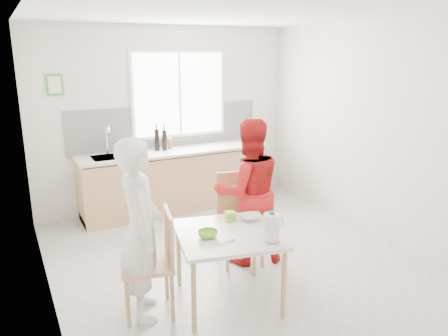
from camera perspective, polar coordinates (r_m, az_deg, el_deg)
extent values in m
plane|color=#B7B7B2|center=(5.12, 2.02, -12.06)|extent=(4.50, 4.50, 0.00)
plane|color=silver|center=(6.68, -7.46, 6.48)|extent=(4.00, 0.00, 4.00)
plane|color=silver|center=(3.00, 24.02, -5.51)|extent=(4.00, 0.00, 4.00)
plane|color=silver|center=(4.09, -23.01, -0.11)|extent=(0.00, 4.50, 4.50)
plane|color=silver|center=(5.90, 19.39, 4.61)|extent=(0.00, 4.50, 4.50)
plane|color=white|center=(4.57, 2.35, 19.64)|extent=(4.50, 4.50, 0.00)
cube|color=white|center=(6.69, -5.89, 9.57)|extent=(1.50, 0.03, 1.30)
cube|color=white|center=(6.67, -5.82, 9.55)|extent=(1.40, 0.02, 1.20)
cube|color=white|center=(6.67, -5.81, 9.55)|extent=(0.03, 0.03, 1.20)
cube|color=white|center=(6.69, -7.39, 5.41)|extent=(3.00, 0.02, 0.65)
cube|color=#438E40|center=(6.25, -21.25, 10.09)|extent=(0.22, 0.02, 0.28)
cube|color=beige|center=(6.24, -21.24, 10.09)|extent=(0.16, 0.01, 0.22)
cube|color=tan|center=(6.61, -6.29, -1.77)|extent=(2.80, 0.60, 0.86)
cube|color=#3F3326|center=(6.73, -6.19, -4.87)|extent=(2.80, 0.54, 0.10)
cube|color=silver|center=(6.49, -6.40, 2.21)|extent=(2.84, 0.64, 0.04)
cube|color=#A5A5AA|center=(6.22, -14.59, 1.30)|extent=(0.50, 0.40, 0.03)
cylinder|color=silver|center=(6.33, -15.04, 3.31)|extent=(0.02, 0.02, 0.36)
torus|color=silver|center=(6.23, -15.01, 4.82)|extent=(0.02, 0.18, 0.18)
cube|color=silver|center=(4.09, 0.49, -8.66)|extent=(1.10, 1.10, 0.04)
cylinder|color=tan|center=(3.83, -3.96, -16.62)|extent=(0.05, 0.05, 0.65)
cylinder|color=tan|center=(4.53, -5.94, -11.35)|extent=(0.05, 0.05, 0.65)
cylinder|color=tan|center=(4.03, 7.80, -14.97)|extent=(0.05, 0.05, 0.65)
cylinder|color=tan|center=(4.70, 4.00, -10.26)|extent=(0.05, 0.05, 0.65)
cube|color=tan|center=(4.07, -10.01, -12.31)|extent=(0.54, 0.54, 0.04)
cube|color=tan|center=(3.97, -7.23, -8.78)|extent=(0.13, 0.42, 0.47)
cylinder|color=tan|center=(4.35, -12.69, -14.30)|extent=(0.04, 0.04, 0.46)
cylinder|color=tan|center=(4.02, -12.44, -16.95)|extent=(0.04, 0.04, 0.46)
cylinder|color=tan|center=(4.37, -7.50, -13.88)|extent=(0.04, 0.04, 0.46)
cylinder|color=tan|center=(4.04, -6.76, -16.47)|extent=(0.04, 0.04, 0.46)
cube|color=tan|center=(4.92, 2.13, -6.85)|extent=(0.56, 0.56, 0.04)
cube|color=tan|center=(5.02, 1.46, -3.15)|extent=(0.44, 0.13, 0.49)
cylinder|color=tan|center=(4.80, 0.48, -10.84)|extent=(0.04, 0.04, 0.48)
cylinder|color=tan|center=(4.91, 5.06, -10.28)|extent=(0.04, 0.04, 0.48)
cylinder|color=tan|center=(5.15, -0.71, -8.95)|extent=(0.04, 0.04, 0.48)
cylinder|color=tan|center=(5.25, 3.58, -8.48)|extent=(0.04, 0.04, 0.48)
imported|color=white|center=(3.92, -10.83, -7.90)|extent=(0.52, 0.67, 1.65)
imported|color=red|center=(4.85, 3.21, -3.14)|extent=(0.91, 0.78, 1.64)
imported|color=#6FC42D|center=(3.98, -2.13, -8.61)|extent=(0.22, 0.22, 0.06)
imported|color=silver|center=(4.37, 3.44, -6.44)|extent=(0.24, 0.24, 0.05)
cylinder|color=white|center=(3.88, 6.20, -7.64)|extent=(0.15, 0.15, 0.23)
cylinder|color=blue|center=(3.83, 6.26, -5.90)|extent=(0.05, 0.05, 0.03)
torus|color=white|center=(3.91, 7.11, -7.18)|extent=(0.11, 0.05, 0.11)
cube|color=#88CD2F|center=(4.34, 0.79, -6.32)|extent=(0.12, 0.12, 0.09)
cylinder|color=#A5A5AA|center=(3.87, 0.20, -9.67)|extent=(0.16, 0.03, 0.01)
cube|color=#88C42D|center=(6.93, 3.38, 3.33)|extent=(0.41, 0.34, 0.01)
cylinder|color=black|center=(6.44, -8.77, 3.68)|extent=(0.07, 0.07, 0.32)
cylinder|color=black|center=(6.44, -7.77, 3.62)|extent=(0.07, 0.07, 0.30)
cylinder|color=#91611F|center=(6.53, -7.09, 3.17)|extent=(0.06, 0.06, 0.16)
imported|color=#999999|center=(6.39, -13.06, 2.69)|extent=(0.09, 0.09, 0.17)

